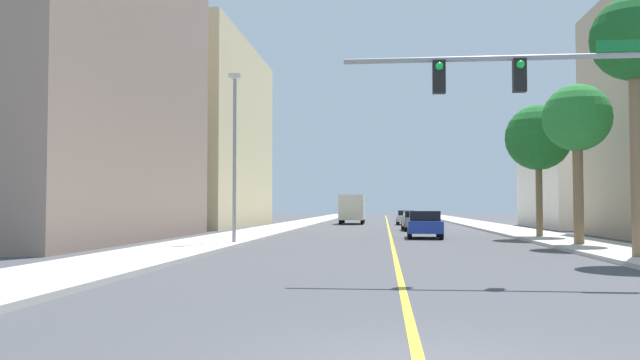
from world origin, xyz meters
The scene contains 16 objects.
ground centered at (0.00, 42.00, 0.00)m, with size 192.00×192.00×0.00m, color #47474C.
sidewalk_left centered at (-8.61, 42.00, 0.07)m, with size 3.73×168.00×0.15m, color beige.
sidewalk_right centered at (8.61, 42.00, 0.07)m, with size 3.73×168.00×0.15m, color beige.
lane_marking_center centered at (0.00, 42.00, 0.00)m, with size 0.16×144.00×0.01m, color yellow.
building_left_near centered at (-20.54, 24.41, 8.31)m, with size 16.57×20.46×16.61m, color gray.
building_left_far centered at (-18.20, 48.64, 8.17)m, with size 11.89×22.21×16.35m, color beige.
building_right_far centered at (20.63, 47.59, 3.24)m, with size 16.75×14.44×6.48m, color silver.
traffic_signal_mast centered at (4.51, 9.09, 4.41)m, with size 8.66×0.36×5.92m.
street_lamp centered at (-7.25, 21.52, 4.47)m, with size 0.56×0.28×7.80m.
palm_near centered at (7.84, 14.47, 7.16)m, with size 2.79×2.79×8.58m.
palm_mid centered at (8.10, 21.63, 5.58)m, with size 2.96×2.96×7.02m.
palm_far centered at (8.13, 28.79, 5.54)m, with size 3.60×3.60×7.24m.
car_gray centered at (1.85, 39.72, 0.75)m, with size 1.86×4.23×1.43m.
car_blue centered at (1.88, 28.78, 0.77)m, with size 1.98×3.95×1.53m.
car_silver centered at (1.72, 54.46, 0.73)m, with size 1.78×4.15×1.38m.
delivery_truck centered at (-3.55, 56.75, 1.56)m, with size 2.45×7.25×2.89m.
Camera 1 is at (-0.40, -7.10, 1.80)m, focal length 35.58 mm.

